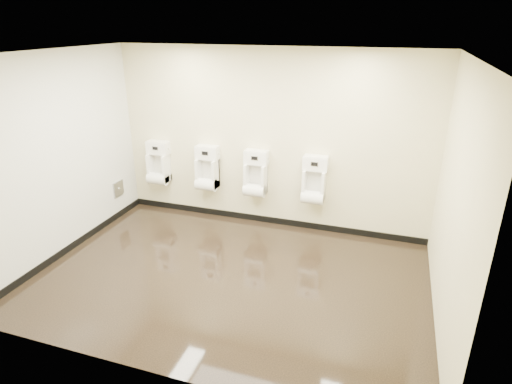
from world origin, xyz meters
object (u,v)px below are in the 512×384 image
at_px(urinal_3, 314,184).
at_px(access_panel, 118,189).
at_px(urinal_1, 207,171).
at_px(urinal_0, 158,166).
at_px(urinal_2, 256,177).

bearing_deg(urinal_3, access_panel, -172.58).
bearing_deg(urinal_1, urinal_3, 0.00).
bearing_deg(urinal_0, urinal_3, 0.00).
bearing_deg(access_panel, urinal_2, 10.40).
bearing_deg(access_panel, urinal_3, 7.42).
relative_size(urinal_0, urinal_2, 1.00).
xyz_separation_m(urinal_0, urinal_2, (1.75, 0.00, 0.00)).
xyz_separation_m(access_panel, urinal_3, (3.24, 0.42, 0.32)).
bearing_deg(urinal_0, access_panel, -142.66).
bearing_deg(urinal_2, urinal_3, 0.00).
height_order(access_panel, urinal_0, urinal_0).
height_order(urinal_2, urinal_3, same).
bearing_deg(urinal_3, urinal_1, 180.00).
xyz_separation_m(access_panel, urinal_2, (2.30, 0.42, 0.32)).
height_order(urinal_0, urinal_2, same).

